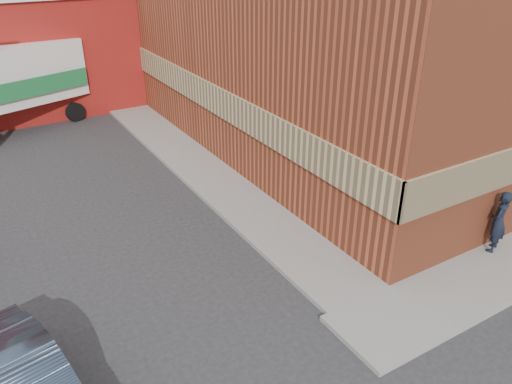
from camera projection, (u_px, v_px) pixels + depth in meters
ground at (338, 312)px, 10.82m from camera, size 90.00×90.00×0.00m
brick_building at (370, 10)px, 19.42m from camera, size 14.25×18.25×9.36m
sidewalk_west at (191, 161)px, 17.92m from camera, size 1.80×18.00×0.12m
man at (499, 222)px, 12.40m from camera, size 0.71×0.60×1.65m
box_truck at (29, 78)px, 20.73m from camera, size 7.30×4.19×3.46m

